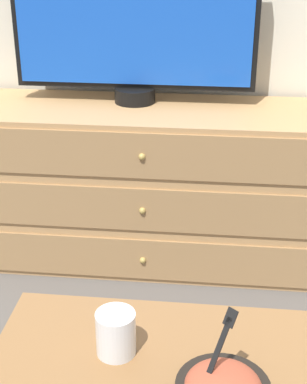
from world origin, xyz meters
The scene contains 4 objects.
ground_plane centered at (0.00, 0.00, 0.00)m, with size 12.00×12.00×0.00m, color #56514C.
dresser centered at (0.05, -0.25, 0.32)m, with size 1.46×0.46×0.64m.
tv centered at (-0.01, -0.17, 0.97)m, with size 0.92×0.16×0.63m.
drink_cup centered at (0.11, -1.36, 0.46)m, with size 0.09×0.09×0.10m.
Camera 1 is at (0.30, -2.38, 1.30)m, focal length 55.00 mm.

